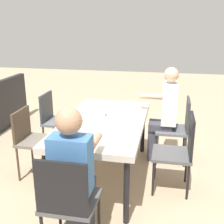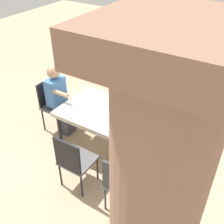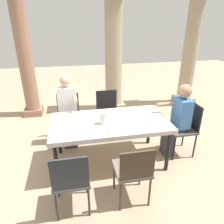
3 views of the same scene
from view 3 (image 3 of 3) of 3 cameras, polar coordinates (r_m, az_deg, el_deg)
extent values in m
plane|color=tan|center=(3.69, -0.57, -13.12)|extent=(16.00, 16.00, 0.00)
cube|color=beige|center=(3.29, -0.62, -2.96)|extent=(1.84, 0.98, 0.07)
cylinder|color=black|center=(3.80, -14.38, -6.38)|extent=(0.06, 0.06, 0.70)
cylinder|color=black|center=(4.03, 10.09, -4.06)|extent=(0.06, 0.06, 0.70)
cylinder|color=black|center=(3.12, -14.84, -13.92)|extent=(0.06, 0.06, 0.70)
cylinder|color=black|center=(3.40, 15.00, -10.41)|extent=(0.06, 0.06, 0.70)
cube|color=#5B5E61|center=(4.11, -11.63, -1.92)|extent=(0.44, 0.44, 0.04)
cube|color=#2D3338|center=(4.20, -11.92, 2.04)|extent=(0.42, 0.03, 0.45)
cylinder|color=#2D3338|center=(4.06, -14.00, -6.31)|extent=(0.03, 0.03, 0.44)
cylinder|color=#2D3338|center=(4.06, -8.62, -5.89)|extent=(0.03, 0.03, 0.44)
cylinder|color=#2D3338|center=(4.40, -13.88, -3.83)|extent=(0.03, 0.03, 0.44)
cylinder|color=#2D3338|center=(4.39, -8.93, -3.43)|extent=(0.03, 0.03, 0.44)
cube|color=#5B5E61|center=(2.71, -11.13, -17.17)|extent=(0.44, 0.44, 0.04)
cube|color=#2D3338|center=(2.42, -11.44, -16.44)|extent=(0.42, 0.03, 0.43)
cylinder|color=#2D3338|center=(3.02, -7.05, -17.93)|extent=(0.03, 0.03, 0.44)
cylinder|color=#2D3338|center=(3.03, -14.61, -18.47)|extent=(0.03, 0.03, 0.44)
cylinder|color=#2D3338|center=(2.74, -6.30, -23.20)|extent=(0.03, 0.03, 0.44)
cylinder|color=#2D3338|center=(2.76, -14.90, -23.78)|extent=(0.03, 0.03, 0.44)
cube|color=#4F4F50|center=(4.17, -1.02, -1.17)|extent=(0.44, 0.44, 0.04)
cube|color=black|center=(4.26, -1.54, 2.87)|extent=(0.42, 0.03, 0.48)
cylinder|color=black|center=(4.09, -3.14, -5.46)|extent=(0.03, 0.03, 0.43)
cylinder|color=black|center=(4.15, 2.07, -4.95)|extent=(0.03, 0.03, 0.43)
cylinder|color=black|center=(4.42, -3.88, -3.06)|extent=(0.03, 0.03, 0.43)
cylinder|color=black|center=(4.47, 0.95, -2.62)|extent=(0.03, 0.03, 0.43)
cube|color=#6A6158|center=(2.79, 5.41, -15.15)|extent=(0.44, 0.44, 0.04)
cube|color=#473828|center=(2.51, 6.91, -14.43)|extent=(0.42, 0.03, 0.40)
cylinder|color=#473828|center=(3.13, 7.67, -15.95)|extent=(0.03, 0.03, 0.46)
cylinder|color=#473828|center=(3.05, 0.58, -17.00)|extent=(0.03, 0.03, 0.46)
cylinder|color=#473828|center=(2.87, 10.23, -20.67)|extent=(0.03, 0.03, 0.46)
cylinder|color=#473828|center=(2.78, 2.33, -22.06)|extent=(0.03, 0.03, 0.46)
cube|color=#4F4F50|center=(3.82, 18.30, -4.47)|extent=(0.44, 0.44, 0.04)
cube|color=black|center=(3.82, 21.37, -1.05)|extent=(0.03, 0.42, 0.46)
cylinder|color=black|center=(4.01, 14.16, -6.64)|extent=(0.03, 0.03, 0.46)
cylinder|color=black|center=(3.72, 16.60, -9.53)|extent=(0.03, 0.03, 0.46)
cylinder|color=black|center=(4.17, 18.92, -5.95)|extent=(0.03, 0.03, 0.46)
cylinder|color=black|center=(3.90, 21.61, -8.63)|extent=(0.03, 0.03, 0.46)
cube|color=#3F3F4C|center=(4.00, -11.30, -6.42)|extent=(0.24, 0.14, 0.46)
cube|color=#3F3F4C|center=(3.94, -11.66, -2.25)|extent=(0.28, 0.32, 0.10)
cube|color=white|center=(3.91, -12.08, 2.77)|extent=(0.34, 0.20, 0.56)
sphere|color=tan|center=(3.79, -12.60, 8.36)|extent=(0.20, 0.20, 0.20)
cylinder|color=tan|center=(3.65, -10.02, 3.39)|extent=(0.07, 0.30, 0.07)
cube|color=#3F3F4C|center=(3.84, 14.75, -8.13)|extent=(0.14, 0.24, 0.46)
cube|color=#3F3F4C|center=(3.74, 16.45, -4.30)|extent=(0.32, 0.28, 0.10)
cube|color=#3F72B2|center=(3.67, 18.51, -0.06)|extent=(0.20, 0.34, 0.49)
sphere|color=tan|center=(3.54, 19.30, 5.45)|extent=(0.22, 0.22, 0.22)
cylinder|color=tan|center=(3.63, 14.38, 2.06)|extent=(0.30, 0.07, 0.07)
cube|color=#936B56|center=(5.67, -20.51, 0.29)|extent=(0.43, 0.43, 0.16)
cylinder|color=#936B56|center=(5.29, -22.86, 14.78)|extent=(0.33, 0.33, 2.74)
cube|color=tan|center=(5.69, 0.38, 1.98)|extent=(0.55, 0.55, 0.16)
cylinder|color=tan|center=(5.32, 0.42, 15.78)|extent=(0.42, 0.42, 2.58)
cube|color=tan|center=(6.41, 18.81, 3.27)|extent=(0.49, 0.49, 0.16)
cylinder|color=tan|center=(6.09, 20.56, 15.25)|extent=(0.38, 0.38, 2.55)
cylinder|color=silver|center=(3.50, -12.35, -1.09)|extent=(0.22, 0.22, 0.01)
torus|color=#A0BE77|center=(3.50, -12.36, -0.99)|extent=(0.22, 0.22, 0.01)
cube|color=silver|center=(3.51, -14.78, -1.33)|extent=(0.02, 0.17, 0.01)
cube|color=silver|center=(3.50, -9.90, -0.94)|extent=(0.02, 0.17, 0.01)
cylinder|color=white|center=(3.00, 0.63, -4.97)|extent=(0.24, 0.24, 0.01)
torus|color=#A9CD91|center=(3.00, 0.63, -4.86)|extent=(0.24, 0.24, 0.01)
cube|color=silver|center=(2.98, -2.20, -5.30)|extent=(0.02, 0.17, 0.01)
cube|color=silver|center=(3.04, 3.41, -4.74)|extent=(0.03, 0.17, 0.01)
cylinder|color=white|center=(3.71, 7.97, 0.72)|extent=(0.26, 0.26, 0.01)
torus|color=#A9CD91|center=(3.70, 7.98, 0.82)|extent=(0.26, 0.26, 0.01)
cube|color=silver|center=(3.66, 5.75, 0.49)|extent=(0.02, 0.17, 0.01)
cube|color=silver|center=(3.76, 10.13, 0.85)|extent=(0.02, 0.17, 0.01)
cylinder|color=white|center=(3.16, -2.23, -1.64)|extent=(0.13, 0.13, 0.19)
cylinder|color=#EFEAC6|center=(3.17, -2.22, -2.10)|extent=(0.12, 0.12, 0.12)
camera|label=1|loc=(5.24, 36.45, 16.34)|focal=46.35mm
camera|label=2|loc=(5.96, -26.87, 31.14)|focal=43.54mm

